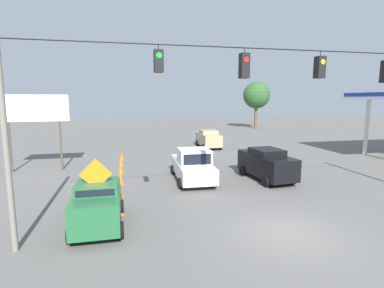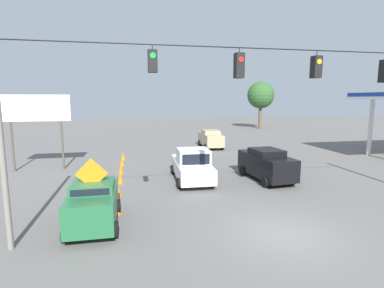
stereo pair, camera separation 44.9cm
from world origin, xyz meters
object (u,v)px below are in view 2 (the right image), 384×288
(sedan_tan_oncoming_deep, at_px, (211,138))
(pickup_truck_white_withflow_mid, at_px, (192,166))
(traffic_cone_third, at_px, (120,178))
(traffic_cone_farthest, at_px, (123,156))
(tree_horizon_left, at_px, (261,95))
(work_zone_sign, at_px, (92,179))
(sedan_green_parked_shoulder, at_px, (94,203))
(roadside_billboard, at_px, (35,114))
(traffic_cone_fourth, at_px, (121,169))
(sedan_black_crossing_near, at_px, (266,164))
(overhead_signal_span, at_px, (279,105))
(traffic_cone_fifth, at_px, (122,162))
(traffic_cone_nearest, at_px, (117,207))
(traffic_cone_second, at_px, (118,190))

(sedan_tan_oncoming_deep, xyz_separation_m, pickup_truck_white_withflow_mid, (4.58, 12.28, -0.01))
(traffic_cone_third, distance_m, traffic_cone_farthest, 7.38)
(traffic_cone_third, xyz_separation_m, tree_horizon_left, (-22.72, -29.90, 5.40))
(sedan_tan_oncoming_deep, xyz_separation_m, work_zone_sign, (9.91, 18.20, 1.00))
(sedan_green_parked_shoulder, xyz_separation_m, roadside_billboard, (5.04, -10.96, 3.14))
(traffic_cone_fourth, bearing_deg, sedan_black_crossing_near, 159.00)
(overhead_signal_span, height_order, traffic_cone_farthest, overhead_signal_span)
(traffic_cone_fifth, bearing_deg, pickup_truck_white_withflow_mid, 130.31)
(traffic_cone_third, distance_m, traffic_cone_fifth, 5.02)
(sedan_black_crossing_near, distance_m, roadside_billboard, 16.42)
(traffic_cone_third, height_order, roadside_billboard, roadside_billboard)
(sedan_green_parked_shoulder, distance_m, traffic_cone_nearest, 1.55)
(traffic_cone_fourth, distance_m, traffic_cone_farthest, 4.89)
(sedan_black_crossing_near, height_order, traffic_cone_fourth, sedan_black_crossing_near)
(overhead_signal_span, height_order, sedan_tan_oncoming_deep, overhead_signal_span)
(overhead_signal_span, distance_m, pickup_truck_white_withflow_mid, 8.54)
(traffic_cone_second, bearing_deg, sedan_green_parked_shoulder, 77.94)
(tree_horizon_left, bearing_deg, traffic_cone_fifth, 47.58)
(overhead_signal_span, bearing_deg, sedan_black_crossing_near, -112.78)
(pickup_truck_white_withflow_mid, xyz_separation_m, traffic_cone_second, (4.51, 2.19, -0.66))
(sedan_tan_oncoming_deep, distance_m, sedan_black_crossing_near, 13.07)
(roadside_billboard, height_order, work_zone_sign, roadside_billboard)
(sedan_black_crossing_near, bearing_deg, sedan_tan_oncoming_deep, -89.50)
(pickup_truck_white_withflow_mid, xyz_separation_m, traffic_cone_fifth, (4.47, -5.27, -0.66))
(sedan_black_crossing_near, relative_size, tree_horizon_left, 0.58)
(roadside_billboard, xyz_separation_m, tree_horizon_left, (-28.61, -25.11, 1.60))
(traffic_cone_fifth, relative_size, roadside_billboard, 0.12)
(traffic_cone_second, relative_size, tree_horizon_left, 0.08)
(work_zone_sign, bearing_deg, traffic_cone_farthest, -93.79)
(pickup_truck_white_withflow_mid, xyz_separation_m, traffic_cone_farthest, (4.43, -7.63, -0.66))
(overhead_signal_span, distance_m, sedan_tan_oncoming_deep, 20.16)
(overhead_signal_span, bearing_deg, roadside_billboard, -45.14)
(work_zone_sign, distance_m, tree_horizon_left, 43.26)
(traffic_cone_farthest, xyz_separation_m, tree_horizon_left, (-22.70, -22.53, 5.40))
(traffic_cone_fifth, bearing_deg, sedan_green_parked_shoulder, 85.72)
(overhead_signal_span, bearing_deg, work_zone_sign, -10.83)
(traffic_cone_fourth, relative_size, tree_horizon_left, 0.08)
(traffic_cone_third, relative_size, work_zone_sign, 0.22)
(sedan_black_crossing_near, xyz_separation_m, tree_horizon_left, (-13.58, -30.94, 4.67))
(work_zone_sign, bearing_deg, overhead_signal_span, 169.17)
(pickup_truck_white_withflow_mid, height_order, traffic_cone_farthest, pickup_truck_white_withflow_mid)
(sedan_green_parked_shoulder, relative_size, sedan_black_crossing_near, 0.82)
(roadside_billboard, distance_m, work_zone_sign, 12.24)
(traffic_cone_nearest, bearing_deg, sedan_black_crossing_near, -156.32)
(traffic_cone_farthest, bearing_deg, traffic_cone_second, 89.54)
(overhead_signal_span, distance_m, traffic_cone_fifth, 14.86)
(sedan_black_crossing_near, distance_m, traffic_cone_nearest, 10.03)
(traffic_cone_fourth, bearing_deg, sedan_tan_oncoming_deep, -133.50)
(pickup_truck_white_withflow_mid, xyz_separation_m, traffic_cone_nearest, (4.47, 4.80, -0.66))
(traffic_cone_second, distance_m, traffic_cone_fourth, 4.93)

